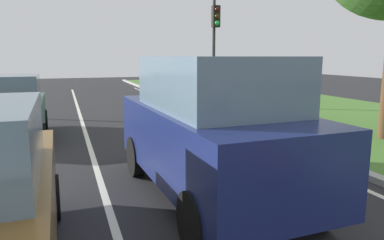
# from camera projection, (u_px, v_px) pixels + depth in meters

# --- Properties ---
(ground_plane) EXTENTS (60.00, 60.00, 0.00)m
(ground_plane) POSITION_uv_depth(u_px,v_px,m) (112.00, 137.00, 10.47)
(ground_plane) COLOR #262628
(lane_line_center) EXTENTS (0.12, 32.00, 0.01)m
(lane_line_center) POSITION_uv_depth(u_px,v_px,m) (87.00, 138.00, 10.24)
(lane_line_center) COLOR silver
(lane_line_center) RESTS_ON ground
(lane_line_right_edge) EXTENTS (0.12, 32.00, 0.01)m
(lane_line_right_edge) POSITION_uv_depth(u_px,v_px,m) (227.00, 128.00, 11.64)
(lane_line_right_edge) COLOR silver
(lane_line_right_edge) RESTS_ON ground
(grass_verge_right) EXTENTS (9.00, 48.00, 0.06)m
(grass_verge_right) POSITION_uv_depth(u_px,v_px,m) (350.00, 119.00, 13.24)
(grass_verge_right) COLOR #47752D
(grass_verge_right) RESTS_ON ground
(curb_right) EXTENTS (0.24, 48.00, 0.12)m
(curb_right) POSITION_uv_depth(u_px,v_px,m) (241.00, 126.00, 11.80)
(curb_right) COLOR #9E9B93
(curb_right) RESTS_ON ground
(car_suv_ahead) EXTENTS (2.11, 4.57, 2.28)m
(car_suv_ahead) POSITION_uv_depth(u_px,v_px,m) (211.00, 128.00, 5.77)
(car_suv_ahead) COLOR navy
(car_suv_ahead) RESTS_ON ground
(car_hatchback_far) EXTENTS (1.79, 3.73, 1.78)m
(car_hatchback_far) POSITION_uv_depth(u_px,v_px,m) (12.00, 108.00, 10.06)
(car_hatchback_far) COLOR #0C472D
(car_hatchback_far) RESTS_ON ground
(traffic_light_near_right) EXTENTS (0.32, 0.50, 4.65)m
(traffic_light_near_right) POSITION_uv_depth(u_px,v_px,m) (215.00, 36.00, 15.71)
(traffic_light_near_right) COLOR #2D2D2D
(traffic_light_near_right) RESTS_ON ground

